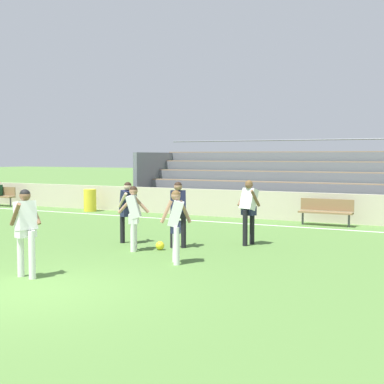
% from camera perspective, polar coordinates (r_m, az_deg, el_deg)
% --- Properties ---
extents(ground_plane, '(160.00, 160.00, 0.00)m').
position_cam_1_polar(ground_plane, '(10.02, -16.91, -9.98)').
color(ground_plane, '#517A38').
extents(field_line_sideline, '(44.00, 0.12, 0.01)m').
position_cam_1_polar(field_line_sideline, '(18.87, 6.24, -3.36)').
color(field_line_sideline, white).
rests_on(field_line_sideline, ground).
extents(sideline_wall, '(48.00, 0.16, 1.05)m').
position_cam_1_polar(sideline_wall, '(20.33, 7.94, -1.38)').
color(sideline_wall, beige).
rests_on(sideline_wall, ground).
extents(bleacher_stand, '(18.25, 3.67, 3.08)m').
position_cam_1_polar(bleacher_stand, '(22.16, 16.46, 1.05)').
color(bleacher_stand, '#897051').
rests_on(bleacher_stand, ground).
extents(bench_near_bin, '(1.80, 0.40, 0.90)m').
position_cam_1_polar(bench_near_bin, '(27.02, -19.53, -0.23)').
color(bench_near_bin, olive).
rests_on(bench_near_bin, ground).
extents(bench_near_wall_gap, '(1.80, 0.40, 0.90)m').
position_cam_1_polar(bench_near_wall_gap, '(18.88, 13.88, -1.79)').
color(bench_near_wall_gap, olive).
rests_on(bench_near_wall_gap, ground).
extents(trash_bin, '(0.53, 0.53, 0.94)m').
position_cam_1_polar(trash_bin, '(23.43, -10.64, -0.86)').
color(trash_bin, yellow).
rests_on(trash_bin, ground).
extents(player_white_wide_right, '(0.68, 0.51, 1.61)m').
position_cam_1_polar(player_white_wide_right, '(13.53, -6.14, -2.16)').
color(player_white_wide_right, white).
rests_on(player_white_wide_right, ground).
extents(player_dark_dropping_back, '(0.49, 0.69, 1.66)m').
position_cam_1_polar(player_dark_dropping_back, '(14.69, -6.73, -1.57)').
color(player_dark_dropping_back, black).
rests_on(player_dark_dropping_back, ground).
extents(player_white_wide_left, '(0.49, 0.59, 1.72)m').
position_cam_1_polar(player_white_wide_left, '(10.96, -17.05, -3.32)').
color(player_white_wide_left, white).
rests_on(player_white_wide_left, ground).
extents(player_dark_pressing_high, '(0.50, 0.67, 1.70)m').
position_cam_1_polar(player_dark_pressing_high, '(13.89, -1.47, -1.74)').
color(player_dark_pressing_high, black).
rests_on(player_dark_pressing_high, ground).
extents(player_white_overlapping, '(0.62, 0.51, 1.61)m').
position_cam_1_polar(player_white_overlapping, '(11.88, -1.70, -2.99)').
color(player_white_overlapping, white).
rests_on(player_white_overlapping, ground).
extents(player_white_challenging, '(0.59, 0.50, 1.72)m').
position_cam_1_polar(player_white_challenging, '(14.40, 5.97, -1.49)').
color(player_white_challenging, black).
rests_on(player_white_challenging, ground).
extents(soccer_ball, '(0.22, 0.22, 0.22)m').
position_cam_1_polar(soccer_ball, '(13.71, -3.38, -5.63)').
color(soccer_ball, yellow).
rests_on(soccer_ball, ground).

